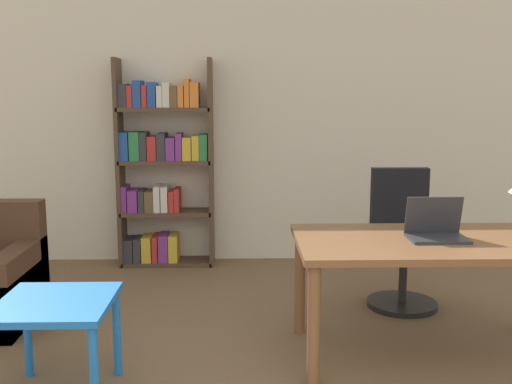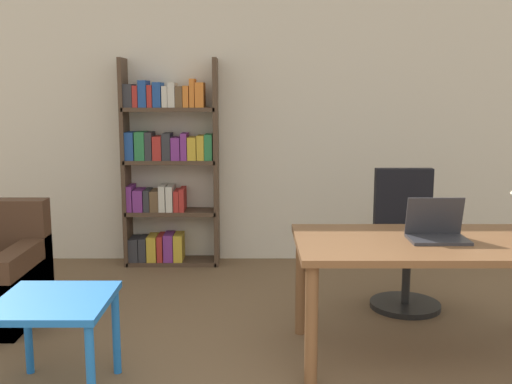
{
  "view_description": "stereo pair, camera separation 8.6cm",
  "coord_description": "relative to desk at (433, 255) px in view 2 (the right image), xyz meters",
  "views": [
    {
      "loc": [
        -0.17,
        -1.05,
        1.56
      ],
      "look_at": [
        -0.09,
        2.52,
        0.97
      ],
      "focal_mm": 42.0,
      "sensor_mm": 36.0,
      "label": 1
    },
    {
      "loc": [
        -0.09,
        -1.05,
        1.56
      ],
      "look_at": [
        -0.09,
        2.52,
        0.97
      ],
      "focal_mm": 42.0,
      "sensor_mm": 36.0,
      "label": 2
    }
  ],
  "objects": [
    {
      "name": "laptop",
      "position": [
        0.01,
        0.01,
        0.14
      ],
      "size": [
        0.33,
        0.23,
        0.24
      ],
      "color": "#2D2D33",
      "rests_on": "desk"
    },
    {
      "name": "office_chair",
      "position": [
        0.07,
        0.92,
        -0.18
      ],
      "size": [
        0.51,
        0.51,
        1.01
      ],
      "color": "black",
      "rests_on": "ground_plane"
    },
    {
      "name": "bookshelf",
      "position": [
        -1.85,
        2.02,
        0.26
      ],
      "size": [
        0.86,
        0.28,
        1.87
      ],
      "color": "#4C3828",
      "rests_on": "ground_plane"
    },
    {
      "name": "wall_back",
      "position": [
        -0.95,
        2.21,
        0.72
      ],
      "size": [
        8.0,
        0.06,
        2.7
      ],
      "color": "beige",
      "rests_on": "ground_plane"
    },
    {
      "name": "desk",
      "position": [
        0.0,
        0.0,
        0.0
      ],
      "size": [
        1.6,
        0.87,
        0.72
      ],
      "color": "brown",
      "rests_on": "ground_plane"
    },
    {
      "name": "side_table_blue",
      "position": [
        -2.06,
        -0.45,
        -0.18
      ],
      "size": [
        0.56,
        0.59,
        0.53
      ],
      "color": "blue",
      "rests_on": "ground_plane"
    }
  ]
}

